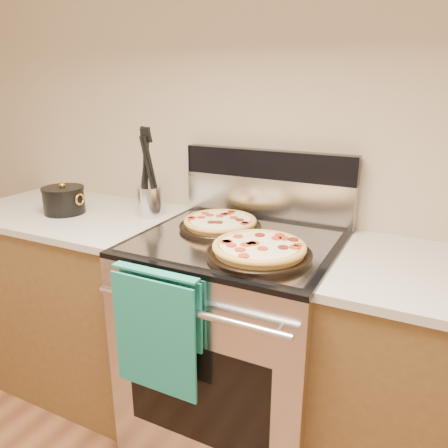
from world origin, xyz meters
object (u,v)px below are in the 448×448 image
at_px(pepperoni_pizza_back, 220,223).
at_px(range_body, 236,345).
at_px(pepperoni_pizza_front, 259,250).
at_px(saucepan, 64,201).
at_px(utensil_crock, 150,201).

bearing_deg(pepperoni_pizza_back, range_body, -33.01).
height_order(pepperoni_pizza_front, saucepan, saucepan).
bearing_deg(saucepan, utensil_crock, 19.80).
bearing_deg(range_body, saucepan, -179.52).
relative_size(range_body, utensil_crock, 6.55).
bearing_deg(utensil_crock, pepperoni_pizza_front, -22.55).
height_order(pepperoni_pizza_back, saucepan, saucepan).
bearing_deg(pepperoni_pizza_front, utensil_crock, 157.45).
relative_size(pepperoni_pizza_back, utensil_crock, 2.39).
xyz_separation_m(range_body, pepperoni_pizza_front, (0.14, -0.14, 0.50)).
height_order(pepperoni_pizza_front, utensil_crock, utensil_crock).
bearing_deg(range_body, utensil_crock, 165.23).
height_order(range_body, saucepan, saucepan).
bearing_deg(utensil_crock, saucepan, -160.20).
distance_m(range_body, utensil_crock, 0.74).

